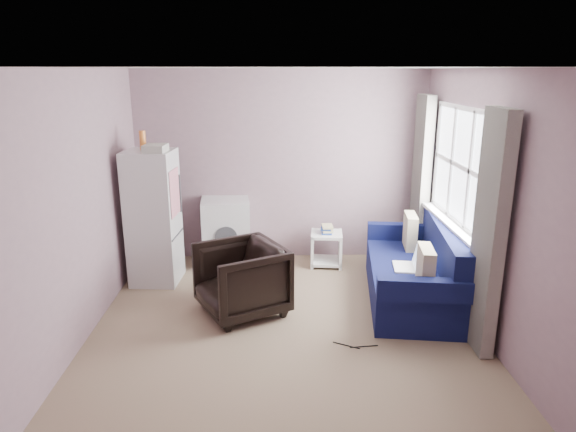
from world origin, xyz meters
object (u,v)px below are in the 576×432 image
at_px(washing_machine, 226,229).
at_px(side_table, 326,246).
at_px(armchair, 241,276).
at_px(sofa, 416,273).
at_px(fridge, 154,217).

height_order(washing_machine, side_table, washing_machine).
relative_size(armchair, sofa, 0.41).
bearing_deg(washing_machine, armchair, -84.31).
bearing_deg(washing_machine, side_table, -12.21).
xyz_separation_m(washing_machine, side_table, (1.32, -0.16, -0.20)).
xyz_separation_m(armchair, washing_machine, (-0.29, 1.51, 0.04)).
bearing_deg(sofa, washing_machine, 157.95).
distance_m(armchair, fridge, 1.45).
distance_m(fridge, washing_machine, 1.07).
height_order(armchair, sofa, sofa).
bearing_deg(armchair, fridge, -157.04).
bearing_deg(armchair, side_table, 115.07).
relative_size(fridge, washing_machine, 2.10).
height_order(fridge, sofa, fridge).
bearing_deg(fridge, washing_machine, 42.55).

